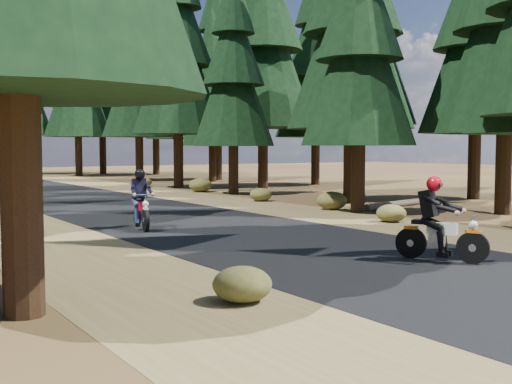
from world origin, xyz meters
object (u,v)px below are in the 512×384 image
rider_lead (441,233)px  rider_follow (141,209)px  log_far (399,204)px  log_near (341,200)px

rider_lead → rider_follow: size_ratio=1.01×
log_far → log_near: bearing=100.5°
log_near → log_far: bearing=-105.7°
log_near → rider_lead: 12.60m
log_near → rider_lead: rider_lead is taller
log_near → rider_lead: (-6.67, -10.68, 0.39)m
log_near → log_far: 2.37m
log_near → rider_follow: size_ratio=2.88×
log_near → log_far: (0.96, -2.17, -0.04)m
log_far → rider_follow: (-10.55, -0.88, 0.42)m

